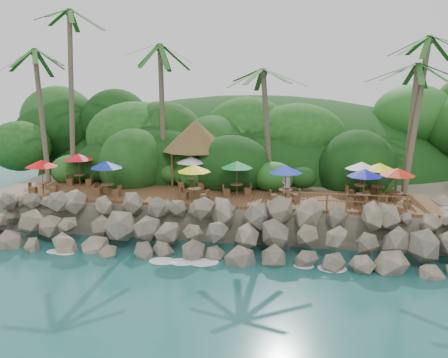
# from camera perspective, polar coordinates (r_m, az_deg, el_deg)

# --- Properties ---
(ground) EXTENTS (140.00, 140.00, 0.00)m
(ground) POSITION_cam_1_polar(r_m,az_deg,el_deg) (26.06, -2.31, -10.03)
(ground) COLOR #19514F
(ground) RESTS_ON ground
(land_base) EXTENTS (32.00, 25.20, 2.10)m
(land_base) POSITION_cam_1_polar(r_m,az_deg,el_deg) (40.89, 2.42, -0.39)
(land_base) COLOR gray
(land_base) RESTS_ON ground
(jungle_hill) EXTENTS (44.80, 28.00, 15.40)m
(jungle_hill) POSITION_cam_1_polar(r_m,az_deg,el_deg) (48.39, 3.57, 0.25)
(jungle_hill) COLOR #143811
(jungle_hill) RESTS_ON ground
(seawall) EXTENTS (29.00, 4.00, 2.30)m
(seawall) POSITION_cam_1_polar(r_m,az_deg,el_deg) (27.51, -1.44, -6.28)
(seawall) COLOR gray
(seawall) RESTS_ON ground
(terrace) EXTENTS (26.00, 5.00, 0.20)m
(terrace) POSITION_cam_1_polar(r_m,az_deg,el_deg) (31.00, 0.00, -2.17)
(terrace) COLOR brown
(terrace) RESTS_ON land_base
(jungle_foliage) EXTENTS (44.00, 16.00, 12.00)m
(jungle_foliage) POSITION_cam_1_polar(r_m,az_deg,el_deg) (40.16, 2.21, -2.15)
(jungle_foliage) COLOR #143811
(jungle_foliage) RESTS_ON ground
(foam_line) EXTENTS (25.20, 0.80, 0.06)m
(foam_line) POSITION_cam_1_polar(r_m,az_deg,el_deg) (26.32, -2.17, -9.73)
(foam_line) COLOR white
(foam_line) RESTS_ON ground
(palms) EXTENTS (31.83, 7.26, 13.59)m
(palms) POSITION_cam_1_polar(r_m,az_deg,el_deg) (33.19, -0.38, 15.66)
(palms) COLOR brown
(palms) RESTS_ON ground
(palapa) EXTENTS (4.83, 4.83, 4.60)m
(palapa) POSITION_cam_1_polar(r_m,az_deg,el_deg) (34.20, -3.39, 5.24)
(palapa) COLOR brown
(palapa) RESTS_ON ground
(dining_clusters) EXTENTS (24.44, 5.29, 2.27)m
(dining_clusters) POSITION_cam_1_polar(r_m,az_deg,el_deg) (30.32, 1.35, 1.34)
(dining_clusters) COLOR brown
(dining_clusters) RESTS_ON terrace
(railing) EXTENTS (7.20, 0.10, 1.00)m
(railing) POSITION_cam_1_polar(r_m,az_deg,el_deg) (28.21, 14.45, -2.49)
(railing) COLOR brown
(railing) RESTS_ON terrace
(waiter) EXTENTS (0.70, 0.58, 1.63)m
(waiter) POSITION_cam_1_polar(r_m,az_deg,el_deg) (30.37, 7.47, -0.79)
(waiter) COLOR white
(waiter) RESTS_ON terrace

